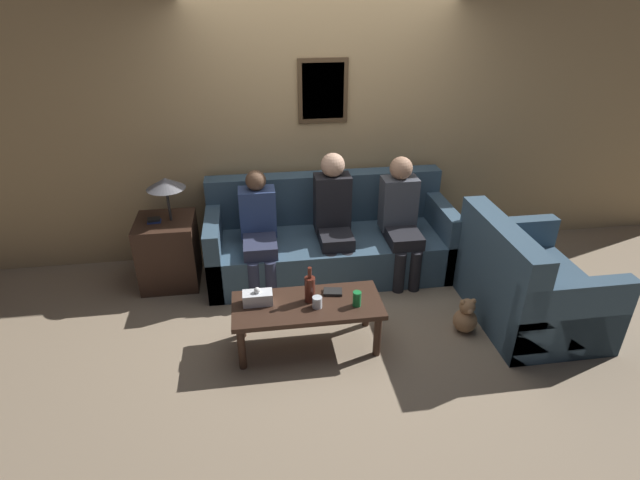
{
  "coord_description": "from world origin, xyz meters",
  "views": [
    {
      "loc": [
        -0.73,
        -3.81,
        2.67
      ],
      "look_at": [
        -0.18,
        -0.07,
        0.66
      ],
      "focal_mm": 28.0,
      "sensor_mm": 36.0,
      "label": 1
    }
  ],
  "objects_px": {
    "person_left": "(259,228)",
    "couch_main": "(329,241)",
    "wine_bottle": "(310,288)",
    "person_middle": "(334,214)",
    "couch_side": "(526,287)",
    "drinking_glass": "(317,302)",
    "person_right": "(401,215)",
    "teddy_bear": "(466,317)",
    "coffee_table": "(307,309)"
  },
  "relations": [
    {
      "from": "couch_side",
      "to": "drinking_glass",
      "type": "bearing_deg",
      "value": 95.25
    },
    {
      "from": "couch_main",
      "to": "coffee_table",
      "type": "relative_size",
      "value": 2.03
    },
    {
      "from": "couch_main",
      "to": "person_right",
      "type": "xyz_separation_m",
      "value": [
        0.66,
        -0.2,
        0.33
      ]
    },
    {
      "from": "coffee_table",
      "to": "person_right",
      "type": "relative_size",
      "value": 0.99
    },
    {
      "from": "couch_side",
      "to": "person_right",
      "type": "relative_size",
      "value": 1.02
    },
    {
      "from": "coffee_table",
      "to": "wine_bottle",
      "type": "bearing_deg",
      "value": 50.67
    },
    {
      "from": "wine_bottle",
      "to": "person_middle",
      "type": "distance_m",
      "value": 1.09
    },
    {
      "from": "couch_main",
      "to": "person_right",
      "type": "height_order",
      "value": "person_right"
    },
    {
      "from": "wine_bottle",
      "to": "drinking_glass",
      "type": "bearing_deg",
      "value": -63.87
    },
    {
      "from": "couch_main",
      "to": "teddy_bear",
      "type": "relative_size",
      "value": 7.51
    },
    {
      "from": "coffee_table",
      "to": "person_right",
      "type": "distance_m",
      "value": 1.45
    },
    {
      "from": "wine_bottle",
      "to": "person_left",
      "type": "bearing_deg",
      "value": 109.74
    },
    {
      "from": "couch_main",
      "to": "wine_bottle",
      "type": "distance_m",
      "value": 1.22
    },
    {
      "from": "coffee_table",
      "to": "person_middle",
      "type": "relative_size",
      "value": 0.95
    },
    {
      "from": "wine_bottle",
      "to": "person_middle",
      "type": "relative_size",
      "value": 0.25
    },
    {
      "from": "couch_main",
      "to": "person_left",
      "type": "relative_size",
      "value": 2.15
    },
    {
      "from": "couch_main",
      "to": "person_left",
      "type": "height_order",
      "value": "person_left"
    },
    {
      "from": "couch_main",
      "to": "wine_bottle",
      "type": "bearing_deg",
      "value": -106.34
    },
    {
      "from": "coffee_table",
      "to": "wine_bottle",
      "type": "xyz_separation_m",
      "value": [
        0.03,
        0.03,
        0.17
      ]
    },
    {
      "from": "coffee_table",
      "to": "couch_main",
      "type": "bearing_deg",
      "value": 72.93
    },
    {
      "from": "wine_bottle",
      "to": "teddy_bear",
      "type": "distance_m",
      "value": 1.37
    },
    {
      "from": "couch_side",
      "to": "wine_bottle",
      "type": "xyz_separation_m",
      "value": [
        -1.88,
        -0.08,
        0.21
      ]
    },
    {
      "from": "person_middle",
      "to": "couch_side",
      "type": "bearing_deg",
      "value": -31.89
    },
    {
      "from": "couch_side",
      "to": "teddy_bear",
      "type": "xyz_separation_m",
      "value": [
        -0.57,
        -0.11,
        -0.18
      ]
    },
    {
      "from": "drinking_glass",
      "to": "person_left",
      "type": "xyz_separation_m",
      "value": [
        -0.4,
        1.08,
        0.14
      ]
    },
    {
      "from": "drinking_glass",
      "to": "person_middle",
      "type": "distance_m",
      "value": 1.18
    },
    {
      "from": "coffee_table",
      "to": "person_right",
      "type": "bearing_deg",
      "value": 43.85
    },
    {
      "from": "couch_main",
      "to": "wine_bottle",
      "type": "relative_size",
      "value": 7.83
    },
    {
      "from": "couch_main",
      "to": "coffee_table",
      "type": "height_order",
      "value": "couch_main"
    },
    {
      "from": "drinking_glass",
      "to": "couch_side",
      "type": "bearing_deg",
      "value": 5.25
    },
    {
      "from": "couch_side",
      "to": "person_middle",
      "type": "distance_m",
      "value": 1.82
    },
    {
      "from": "person_left",
      "to": "couch_main",
      "type": "bearing_deg",
      "value": 13.61
    },
    {
      "from": "wine_bottle",
      "to": "person_left",
      "type": "distance_m",
      "value": 1.05
    },
    {
      "from": "couch_side",
      "to": "person_middle",
      "type": "xyz_separation_m",
      "value": [
        -1.52,
        0.94,
        0.36
      ]
    },
    {
      "from": "coffee_table",
      "to": "wine_bottle",
      "type": "relative_size",
      "value": 3.85
    },
    {
      "from": "teddy_bear",
      "to": "wine_bottle",
      "type": "bearing_deg",
      "value": 178.45
    },
    {
      "from": "coffee_table",
      "to": "person_middle",
      "type": "xyz_separation_m",
      "value": [
        0.39,
        1.05,
        0.32
      ]
    },
    {
      "from": "person_left",
      "to": "person_middle",
      "type": "height_order",
      "value": "person_middle"
    },
    {
      "from": "wine_bottle",
      "to": "person_right",
      "type": "relative_size",
      "value": 0.26
    },
    {
      "from": "couch_side",
      "to": "wine_bottle",
      "type": "distance_m",
      "value": 1.89
    },
    {
      "from": "wine_bottle",
      "to": "couch_main",
      "type": "bearing_deg",
      "value": 73.66
    },
    {
      "from": "couch_side",
      "to": "coffee_table",
      "type": "relative_size",
      "value": 1.03
    },
    {
      "from": "couch_side",
      "to": "person_left",
      "type": "xyz_separation_m",
      "value": [
        -2.23,
        0.91,
        0.28
      ]
    },
    {
      "from": "couch_side",
      "to": "drinking_glass",
      "type": "distance_m",
      "value": 1.85
    },
    {
      "from": "couch_side",
      "to": "teddy_bear",
      "type": "bearing_deg",
      "value": 101.22
    },
    {
      "from": "teddy_bear",
      "to": "drinking_glass",
      "type": "bearing_deg",
      "value": -177.48
    },
    {
      "from": "wine_bottle",
      "to": "person_middle",
      "type": "bearing_deg",
      "value": 70.56
    },
    {
      "from": "person_right",
      "to": "drinking_glass",
      "type": "bearing_deg",
      "value": -132.43
    },
    {
      "from": "person_right",
      "to": "person_middle",
      "type": "bearing_deg",
      "value": 174.2
    },
    {
      "from": "drinking_glass",
      "to": "person_left",
      "type": "relative_size",
      "value": 0.08
    }
  ]
}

